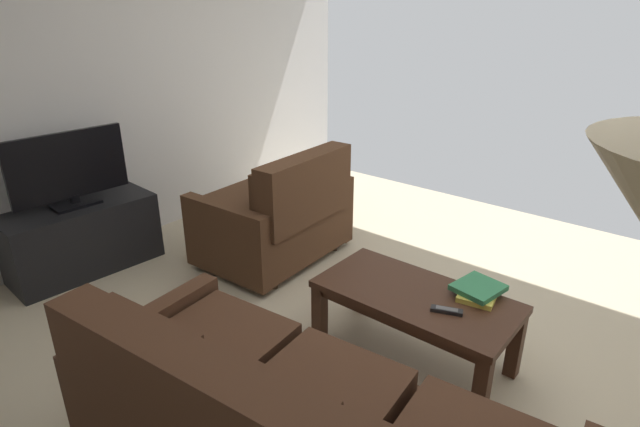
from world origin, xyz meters
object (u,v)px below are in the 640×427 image
at_px(loveseat_near, 278,215).
at_px(tv_stand, 82,238).
at_px(tv_remote, 447,310).
at_px(coffee_table, 415,304).
at_px(book_stack, 479,290).
at_px(flat_tv, 69,169).

distance_m(loveseat_near, tv_stand, 1.48).
relative_size(loveseat_near, tv_remote, 6.93).
height_order(tv_stand, tv_remote, tv_stand).
height_order(coffee_table, book_stack, book_stack).
height_order(loveseat_near, tv_remote, loveseat_near).
height_order(loveseat_near, flat_tv, flat_tv).
distance_m(loveseat_near, book_stack, 1.72).
distance_m(coffee_table, flat_tv, 2.58).
distance_m(coffee_table, tv_remote, 0.24).
height_order(book_stack, tv_remote, book_stack).
bearing_deg(tv_remote, flat_tv, 12.10).
xyz_separation_m(coffee_table, flat_tv, (2.46, 0.64, 0.44)).
bearing_deg(coffee_table, flat_tv, 14.54).
bearing_deg(loveseat_near, tv_remote, 163.63).
relative_size(flat_tv, book_stack, 2.73).
xyz_separation_m(loveseat_near, tv_remote, (-1.65, 0.48, 0.07)).
height_order(coffee_table, tv_stand, tv_stand).
xyz_separation_m(loveseat_near, book_stack, (-1.71, 0.22, 0.09)).
distance_m(coffee_table, book_stack, 0.35).
xyz_separation_m(book_stack, tv_remote, (0.06, 0.26, -0.02)).
bearing_deg(tv_remote, loveseat_near, -16.37).
bearing_deg(coffee_table, book_stack, -143.64).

